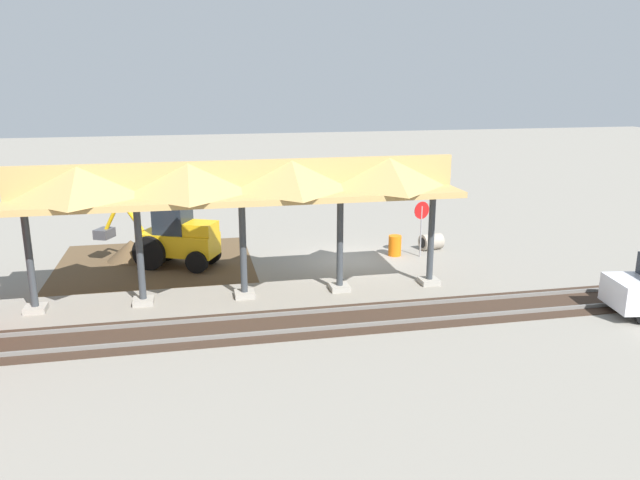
{
  "coord_description": "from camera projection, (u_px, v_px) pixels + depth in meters",
  "views": [
    {
      "loc": [
        6.65,
        24.67,
        7.71
      ],
      "look_at": [
        1.95,
        2.22,
        1.6
      ],
      "focal_mm": 35.0,
      "sensor_mm": 36.0,
      "label": 1
    }
  ],
  "objects": [
    {
      "name": "stop_sign",
      "position": [
        422.0,
        217.0,
        26.78
      ],
      "size": [
        0.74,
        0.24,
        2.45
      ],
      "color": "gray",
      "rests_on": "ground"
    },
    {
      "name": "traffic_barrel",
      "position": [
        395.0,
        246.0,
        27.28
      ],
      "size": [
        0.56,
        0.56,
        0.9
      ],
      "primitive_type": "cylinder",
      "color": "orange",
      "rests_on": "ground"
    },
    {
      "name": "backhoe",
      "position": [
        175.0,
        237.0,
        25.59
      ],
      "size": [
        5.25,
        3.34,
        2.82
      ],
      "color": "#EAB214",
      "rests_on": "ground"
    },
    {
      "name": "rail_tracks",
      "position": [
        403.0,
        314.0,
        20.59
      ],
      "size": [
        60.0,
        2.58,
        0.15
      ],
      "color": "slate",
      "rests_on": "ground"
    },
    {
      "name": "platform_canopy",
      "position": [
        241.0,
        182.0,
        21.24
      ],
      "size": [
        15.19,
        3.2,
        4.9
      ],
      "color": "#9E998E",
      "rests_on": "ground"
    },
    {
      "name": "dirt_mound",
      "position": [
        132.0,
        259.0,
        26.81
      ],
      "size": [
        4.07,
        4.07,
        1.72
      ],
      "primitive_type": "cone",
      "color": "brown",
      "rests_on": "ground"
    },
    {
      "name": "concrete_pipe",
      "position": [
        431.0,
        242.0,
        28.25
      ],
      "size": [
        1.08,
        0.91,
        0.73
      ],
      "color": "#9E9384",
      "rests_on": "ground"
    },
    {
      "name": "dirt_work_zone",
      "position": [
        156.0,
        263.0,
        26.34
      ],
      "size": [
        8.03,
        7.0,
        0.01
      ],
      "primitive_type": "cube",
      "color": "brown",
      "rests_on": "ground"
    },
    {
      "name": "ground_plane",
      "position": [
        354.0,
        261.0,
        26.63
      ],
      "size": [
        120.0,
        120.0,
        0.0
      ],
      "primitive_type": "plane",
      "color": "gray"
    }
  ]
}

